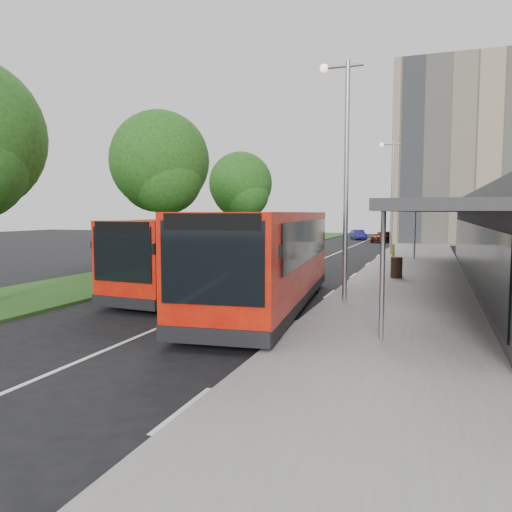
% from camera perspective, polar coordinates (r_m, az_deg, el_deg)
% --- Properties ---
extents(ground, '(120.00, 120.00, 0.00)m').
position_cam_1_polar(ground, '(16.75, -5.51, -5.84)').
color(ground, black).
rests_on(ground, ground).
extents(pavement, '(5.00, 80.00, 0.15)m').
position_cam_1_polar(pavement, '(35.05, 17.83, -0.27)').
color(pavement, gray).
rests_on(pavement, ground).
extents(grass_verge, '(5.00, 80.00, 0.10)m').
position_cam_1_polar(grass_verge, '(37.72, -2.31, 0.29)').
color(grass_verge, '#224D18').
rests_on(grass_verge, ground).
extents(lane_centre_line, '(0.12, 70.00, 0.01)m').
position_cam_1_polar(lane_centre_line, '(30.86, 6.34, -0.87)').
color(lane_centre_line, silver).
rests_on(lane_centre_line, ground).
extents(kerb_dashes, '(0.12, 56.00, 0.01)m').
position_cam_1_polar(kerb_dashes, '(34.24, 13.26, -0.39)').
color(kerb_dashes, silver).
rests_on(kerb_dashes, ground).
extents(office_block, '(22.00, 12.00, 18.00)m').
position_cam_1_polar(office_block, '(57.63, 26.86, 10.30)').
color(office_block, tan).
rests_on(office_block, ground).
extents(tree_mid, '(5.36, 5.36, 8.61)m').
position_cam_1_polar(tree_mid, '(27.84, -10.90, 9.89)').
color(tree_mid, '#302213').
rests_on(tree_mid, ground).
extents(tree_far, '(4.84, 4.84, 7.78)m').
position_cam_1_polar(tree_far, '(38.63, -1.77, 7.79)').
color(tree_far, '#302213').
rests_on(tree_far, ground).
extents(lamp_post_near, '(1.44, 0.28, 8.00)m').
position_cam_1_polar(lamp_post_near, '(17.21, 10.01, 10.17)').
color(lamp_post_near, gray).
rests_on(lamp_post_near, pavement).
extents(lamp_post_far, '(1.44, 0.28, 8.00)m').
position_cam_1_polar(lamp_post_far, '(37.05, 15.18, 7.26)').
color(lamp_post_far, gray).
rests_on(lamp_post_far, pavement).
extents(bus_main, '(3.92, 11.35, 3.16)m').
position_cam_1_polar(bus_main, '(16.21, 1.24, -0.41)').
color(bus_main, red).
rests_on(bus_main, ground).
extents(bus_second, '(3.45, 10.39, 2.89)m').
position_cam_1_polar(bus_second, '(19.88, -5.71, 0.18)').
color(bus_second, red).
rests_on(bus_second, ground).
extents(litter_bin, '(0.65, 0.65, 0.95)m').
position_cam_1_polar(litter_bin, '(23.77, 15.75, -1.27)').
color(litter_bin, '#311F14').
rests_on(litter_bin, pavement).
extents(bollard, '(0.17, 0.17, 1.03)m').
position_cam_1_polar(bollard, '(31.89, 15.42, 0.36)').
color(bollard, yellow).
rests_on(bollard, pavement).
extents(car_near, '(2.55, 3.93, 1.24)m').
position_cam_1_polar(car_near, '(54.16, 14.28, 2.18)').
color(car_near, '#59150C').
rests_on(car_near, ground).
extents(car_far, '(2.46, 3.70, 1.15)m').
position_cam_1_polar(car_far, '(58.90, 11.60, 2.40)').
color(car_far, navy).
rests_on(car_far, ground).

